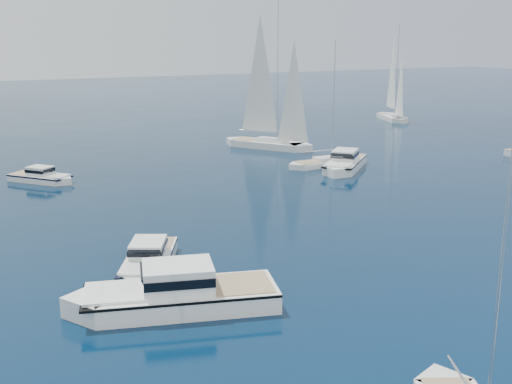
# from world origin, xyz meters

# --- Properties ---
(motor_cruiser_left) EXTENTS (6.64, 9.36, 2.39)m
(motor_cruiser_left) POSITION_xyz_m (-13.10, 19.00, 0.00)
(motor_cruiser_left) COLOR white
(motor_cruiser_left) RESTS_ON ground
(motor_cruiser_centre) EXTENTS (13.02, 7.10, 3.27)m
(motor_cruiser_centre) POSITION_xyz_m (-13.71, 12.61, 0.00)
(motor_cruiser_centre) COLOR white
(motor_cruiser_centre) RESTS_ON ground
(motor_cruiser_distant) EXTENTS (10.02, 9.61, 2.79)m
(motor_cruiser_distant) POSITION_xyz_m (15.68, 38.53, 0.00)
(motor_cruiser_distant) COLOR white
(motor_cruiser_distant) RESTS_ON ground
(motor_cruiser_horizon) EXTENTS (6.79, 7.45, 2.03)m
(motor_cruiser_horizon) POSITION_xyz_m (-15.07, 47.57, 0.00)
(motor_cruiser_horizon) COLOR white
(motor_cruiser_horizon) RESTS_ON ground
(sailboat_centre) EXTENTS (9.88, 2.63, 14.50)m
(sailboat_centre) POSITION_xyz_m (14.79, 41.08, 0.00)
(sailboat_centre) COLOR white
(sailboat_centre) RESTS_ON ground
(sailboat_sails_r) EXTENTS (10.30, 13.17, 19.78)m
(sailboat_sails_r) POSITION_xyz_m (14.73, 54.50, 0.00)
(sailboat_sails_r) COLOR white
(sailboat_sails_r) RESTS_ON ground
(sailboat_sails_far) EXTENTS (6.59, 11.79, 16.83)m
(sailboat_sails_far) POSITION_xyz_m (47.24, 69.03, 0.00)
(sailboat_sails_far) COLOR white
(sailboat_sails_far) RESTS_ON ground
(tender_yellow) EXTENTS (2.91, 3.69, 0.95)m
(tender_yellow) POSITION_xyz_m (-12.56, 13.46, 0.00)
(tender_yellow) COLOR #ECF10E
(tender_yellow) RESTS_ON ground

